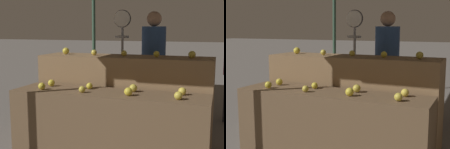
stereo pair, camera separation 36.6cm
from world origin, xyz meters
TOP-DOWN VIEW (x-y plane):
  - display_counter_front at (0.00, 0.00)m, footprint 2.17×0.55m
  - display_counter_back at (0.00, 0.60)m, footprint 2.17×0.55m
  - apple_front_0 at (-0.76, -0.11)m, footprint 0.08×0.08m
  - apple_front_1 at (-0.26, -0.11)m, footprint 0.07×0.07m
  - apple_front_2 at (0.26, -0.10)m, footprint 0.09×0.09m
  - apple_front_3 at (0.77, -0.11)m, footprint 0.08×0.08m
  - apple_front_4 at (-0.76, 0.11)m, footprint 0.08×0.08m
  - apple_front_5 at (-0.26, 0.10)m, footprint 0.07×0.07m
  - apple_front_6 at (0.25, 0.11)m, footprint 0.09×0.09m
  - apple_front_7 at (0.78, 0.12)m, footprint 0.08×0.08m
  - apple_back_0 at (-0.83, 0.61)m, footprint 0.09×0.09m
  - apple_back_1 at (-0.41, 0.59)m, footprint 0.07×0.07m
  - apple_back_2 at (-0.01, 0.60)m, footprint 0.07×0.07m
  - apple_back_3 at (0.40, 0.60)m, footprint 0.07×0.07m
  - apple_back_4 at (0.82, 0.60)m, footprint 0.09×0.09m
  - produce_scale at (-0.22, 1.18)m, footprint 0.25×0.20m
  - person_vendor_at_scale at (0.18, 1.49)m, footprint 0.36×0.36m

SIDE VIEW (x-z plane):
  - display_counter_front at x=0.00m, z-range 0.00..0.75m
  - display_counter_back at x=0.00m, z-range 0.00..1.09m
  - apple_front_1 at x=-0.26m, z-range 0.75..0.82m
  - apple_front_5 at x=-0.26m, z-range 0.75..0.82m
  - apple_front_0 at x=-0.76m, z-range 0.75..0.83m
  - apple_front_3 at x=0.77m, z-range 0.75..0.83m
  - apple_front_7 at x=0.78m, z-range 0.75..0.83m
  - apple_front_4 at x=-0.76m, z-range 0.75..0.83m
  - apple_front_6 at x=0.25m, z-range 0.75..0.84m
  - apple_front_2 at x=0.26m, z-range 0.75..0.84m
  - person_vendor_at_scale at x=0.18m, z-range 0.13..1.82m
  - apple_back_1 at x=-0.41m, z-range 1.09..1.17m
  - apple_back_2 at x=-0.01m, z-range 1.09..1.17m
  - apple_back_3 at x=0.40m, z-range 1.09..1.17m
  - apple_back_4 at x=0.82m, z-range 1.09..1.18m
  - apple_back_0 at x=-0.83m, z-range 1.09..1.18m
  - produce_scale at x=-0.22m, z-range 0.37..2.07m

